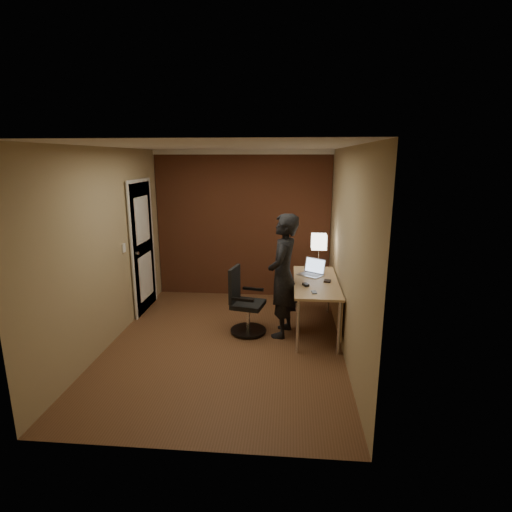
% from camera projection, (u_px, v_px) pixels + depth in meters
% --- Properties ---
extents(room, '(4.00, 4.00, 4.00)m').
position_uv_depth(room, '(223.00, 221.00, 6.44)').
color(room, brown).
rests_on(room, ground).
extents(desk, '(0.60, 1.50, 0.73)m').
position_uv_depth(desk, '(321.00, 290.00, 5.49)').
color(desk, tan).
rests_on(desk, ground).
extents(desk_lamp, '(0.22, 0.22, 0.54)m').
position_uv_depth(desk_lamp, '(319.00, 242.00, 5.94)').
color(desk_lamp, silver).
rests_on(desk_lamp, desk).
extents(laptop, '(0.42, 0.40, 0.23)m').
position_uv_depth(laptop, '(312.00, 270.00, 5.73)').
color(laptop, silver).
rests_on(laptop, desk).
extents(mouse, '(0.10, 0.12, 0.03)m').
position_uv_depth(mouse, '(306.00, 285.00, 5.24)').
color(mouse, black).
rests_on(mouse, desk).
extents(phone, '(0.08, 0.12, 0.01)m').
position_uv_depth(phone, '(314.00, 292.00, 4.98)').
color(phone, black).
rests_on(phone, desk).
extents(wallet, '(0.11, 0.13, 0.02)m').
position_uv_depth(wallet, '(327.00, 281.00, 5.41)').
color(wallet, black).
rests_on(wallet, desk).
extents(office_chair, '(0.50, 0.56, 0.91)m').
position_uv_depth(office_chair, '(244.00, 305.00, 5.48)').
color(office_chair, black).
rests_on(office_chair, ground).
extents(person, '(0.52, 0.68, 1.67)m').
position_uv_depth(person, '(283.00, 276.00, 5.32)').
color(person, black).
rests_on(person, ground).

